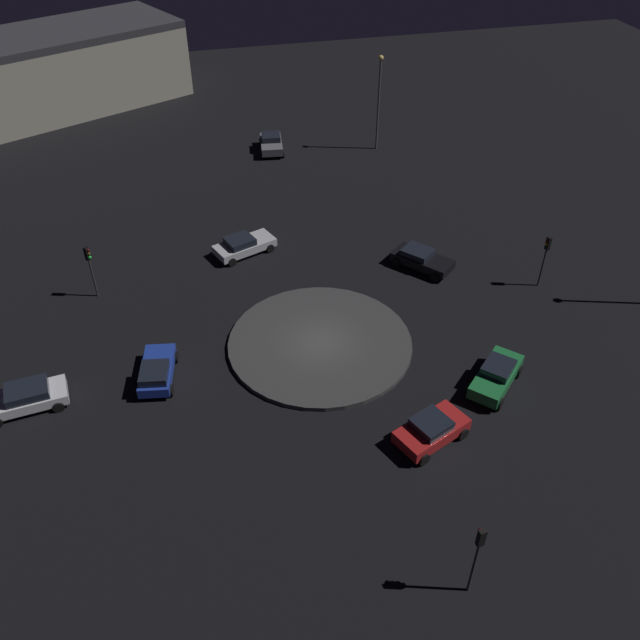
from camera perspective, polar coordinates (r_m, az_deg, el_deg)
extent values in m
plane|color=black|center=(39.91, 0.00, -2.14)|extent=(117.79, 117.79, 0.00)
cylinder|color=#383838|center=(39.82, 0.00, -1.99)|extent=(11.01, 11.01, 0.28)
cube|color=#1E7238|center=(38.11, 14.85, -4.70)|extent=(4.11, 4.20, 0.74)
cube|color=black|center=(37.80, 15.06, -3.94)|extent=(2.30, 2.31, 0.45)
cylinder|color=black|center=(37.16, 15.17, -6.94)|extent=(0.64, 0.66, 0.70)
cylinder|color=black|center=(37.43, 12.74, -6.00)|extent=(0.64, 0.66, 0.70)
cylinder|color=black|center=(39.33, 16.68, -4.23)|extent=(0.64, 0.66, 0.70)
cylinder|color=black|center=(39.59, 14.38, -3.37)|extent=(0.64, 0.66, 0.70)
cube|color=black|center=(46.59, 8.76, 5.08)|extent=(4.40, 4.10, 0.59)
cube|color=black|center=(46.47, 8.36, 5.78)|extent=(2.51, 2.47, 0.43)
cylinder|color=black|center=(46.94, 10.88, 4.65)|extent=(0.64, 0.59, 0.66)
cylinder|color=black|center=(45.54, 9.82, 3.62)|extent=(0.64, 0.59, 0.66)
cylinder|color=black|center=(48.00, 7.69, 5.88)|extent=(0.64, 0.59, 0.66)
cylinder|color=black|center=(46.64, 6.56, 4.90)|extent=(0.64, 0.59, 0.66)
cube|color=red|center=(34.62, 9.54, -9.33)|extent=(3.19, 4.24, 0.68)
cube|color=black|center=(34.15, 9.52, -8.77)|extent=(2.17, 2.21, 0.46)
cylinder|color=black|center=(33.78, 8.90, -11.72)|extent=(0.46, 0.70, 0.67)
cylinder|color=black|center=(34.59, 6.74, -9.87)|extent=(0.46, 0.70, 0.67)
cylinder|color=black|center=(35.23, 12.16, -9.52)|extent=(0.46, 0.70, 0.67)
cylinder|color=black|center=(36.00, 10.01, -7.81)|extent=(0.46, 0.70, 0.67)
cube|color=white|center=(39.10, -23.92, -6.21)|extent=(2.40, 4.49, 0.58)
cube|color=black|center=(38.72, -23.85, -5.58)|extent=(1.92, 2.39, 0.49)
cylinder|color=black|center=(38.41, -21.51, -6.95)|extent=(0.30, 0.63, 0.61)
cylinder|color=black|center=(39.81, -21.71, -5.12)|extent=(0.30, 0.63, 0.61)
cube|color=slate|center=(62.84, -4.19, 14.79)|extent=(4.11, 2.39, 0.67)
cube|color=black|center=(62.86, -4.23, 15.38)|extent=(1.93, 1.88, 0.49)
cylinder|color=black|center=(61.74, -3.20, 14.04)|extent=(0.70, 0.31, 0.68)
cylinder|color=black|center=(61.67, -5.00, 13.93)|extent=(0.70, 0.31, 0.68)
cylinder|color=black|center=(64.30, -3.39, 15.08)|extent=(0.70, 0.31, 0.68)
cylinder|color=black|center=(64.23, -5.12, 14.97)|extent=(0.70, 0.31, 0.68)
cube|color=#1E38A5|center=(38.46, -13.77, -4.19)|extent=(4.06, 2.34, 0.59)
cube|color=black|center=(37.52, -14.03, -4.44)|extent=(2.03, 1.79, 0.48)
cylinder|color=black|center=(39.82, -14.69, -3.20)|extent=(0.68, 0.33, 0.65)
cylinder|color=black|center=(39.51, -12.27, -3.11)|extent=(0.68, 0.33, 0.65)
cylinder|color=black|center=(37.85, -15.22, -5.98)|extent=(0.68, 0.33, 0.65)
cylinder|color=black|center=(37.52, -12.66, -5.91)|extent=(0.68, 0.33, 0.65)
cube|color=silver|center=(47.97, -6.48, 6.34)|extent=(3.28, 4.69, 0.57)
cube|color=black|center=(47.56, -6.90, 6.73)|extent=(2.20, 2.33, 0.48)
cylinder|color=black|center=(49.44, -5.43, 7.10)|extent=(0.42, 0.64, 0.60)
cylinder|color=black|center=(48.06, -4.29, 6.15)|extent=(0.42, 0.64, 0.60)
cylinder|color=black|center=(48.26, -8.61, 5.94)|extent=(0.42, 0.64, 0.60)
cylinder|color=black|center=(46.84, -7.53, 4.94)|extent=(0.42, 0.64, 0.60)
cylinder|color=#2D2D2D|center=(29.15, 13.00, -20.01)|extent=(0.12, 0.12, 3.34)
cube|color=black|center=(27.39, 13.66, -17.69)|extent=(0.26, 0.33, 0.90)
sphere|color=#3F0C0C|center=(27.23, 13.57, -17.14)|extent=(0.20, 0.20, 0.20)
sphere|color=yellow|center=(27.45, 13.49, -17.46)|extent=(0.20, 0.20, 0.20)
sphere|color=#0F3819|center=(27.67, 13.40, -17.78)|extent=(0.20, 0.20, 0.20)
cylinder|color=#2D2D2D|center=(45.33, -18.86, 3.43)|extent=(0.12, 0.12, 2.87)
cube|color=black|center=(44.33, -19.35, 5.41)|extent=(0.37, 0.35, 0.90)
sphere|color=#3F0C0C|center=(44.11, -19.27, 5.68)|extent=(0.20, 0.20, 0.20)
sphere|color=#4C380F|center=(44.24, -19.20, 5.39)|extent=(0.20, 0.20, 0.20)
sphere|color=#1EE53F|center=(44.38, -19.13, 5.10)|extent=(0.20, 0.20, 0.20)
cylinder|color=#2D2D2D|center=(46.26, 18.50, 4.27)|extent=(0.12, 0.12, 2.84)
cube|color=black|center=(45.29, 18.98, 6.22)|extent=(0.33, 0.26, 0.90)
sphere|color=#3F0C0C|center=(45.07, 18.90, 6.47)|extent=(0.20, 0.20, 0.20)
sphere|color=yellow|center=(45.20, 18.83, 6.19)|extent=(0.20, 0.20, 0.20)
sphere|color=#0F3819|center=(45.34, 18.76, 5.90)|extent=(0.20, 0.20, 0.20)
cylinder|color=#4C4C51|center=(62.18, 5.02, 17.82)|extent=(0.18, 0.18, 8.04)
sphere|color=#F9D166|center=(60.82, 5.25, 21.48)|extent=(0.45, 0.45, 0.45)
cube|color=#ADA893|center=(75.15, -25.45, 17.69)|extent=(24.34, 36.46, 6.84)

